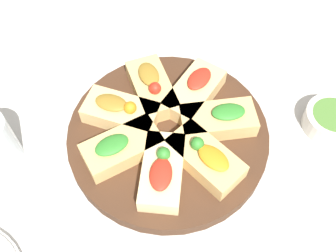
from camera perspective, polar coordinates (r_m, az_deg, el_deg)
The scene contains 11 objects.
ground_plane at distance 0.65m, azimuth 0.00°, elevation -1.94°, with size 3.00×3.00×0.00m, color beige.
serving_board at distance 0.64m, azimuth 0.00°, elevation -1.36°, with size 0.32×0.32×0.02m, color #422819.
focaccia_slice_0 at distance 0.62m, azimuth 7.35°, elevation 0.92°, with size 0.13×0.11×0.04m.
focaccia_slice_1 at distance 0.65m, azimuth 3.86°, elevation 5.05°, with size 0.07×0.12×0.04m.
focaccia_slice_2 at distance 0.66m, azimuth -2.36°, elevation 5.62°, with size 0.12×0.12×0.05m.
focaccia_slice_3 at distance 0.63m, azimuth -6.89°, elevation 2.07°, with size 0.12×0.07×0.05m.
focaccia_slice_4 at distance 0.59m, azimuth -6.76°, elevation -3.12°, with size 0.11×0.13×0.04m.
focaccia_slice_5 at distance 0.57m, azimuth -0.84°, elevation -6.55°, with size 0.09×0.13×0.05m.
focaccia_slice_6 at distance 0.58m, azimuth 5.44°, elevation -4.61°, with size 0.13×0.10×0.05m.
napkin_stack at distance 0.86m, azimuth -8.67°, elevation 16.70°, with size 0.13×0.11×0.01m, color white.
dipping_bowl at distance 0.70m, azimuth 22.58°, elevation 0.85°, with size 0.09×0.09×0.03m.
Camera 1 is at (-0.14, 0.30, 0.55)m, focal length 42.00 mm.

